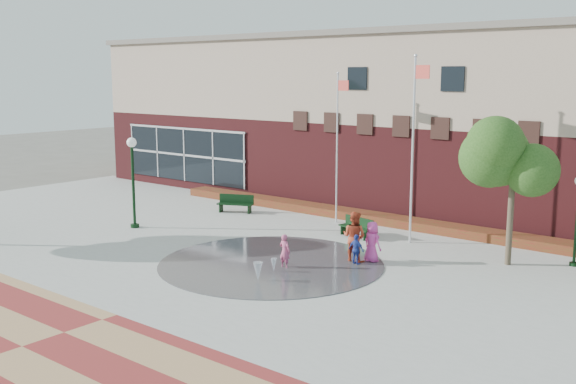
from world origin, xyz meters
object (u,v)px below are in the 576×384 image
Objects in this scene: bench_left at (235,207)px; child_splash at (285,251)px; flagpole_left at (338,140)px; flagpole_right at (414,140)px.

child_splash reaches higher than bench_left.
flagpole_left is at bearing -67.44° from child_splash.
bench_left is (-10.05, -0.04, -4.06)m from flagpole_right.
flagpole_left is 6.65m from bench_left.
flagpole_right is at bearing -23.61° from bench_left.
flagpole_right is at bearing 1.21° from flagpole_left.
child_splash is at bearing -52.38° from flagpole_left.
child_splash is (2.89, -7.46, -3.32)m from flagpole_left.
flagpole_right reaches higher than child_splash.
child_splash is (8.28, -6.15, 0.34)m from bench_left.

